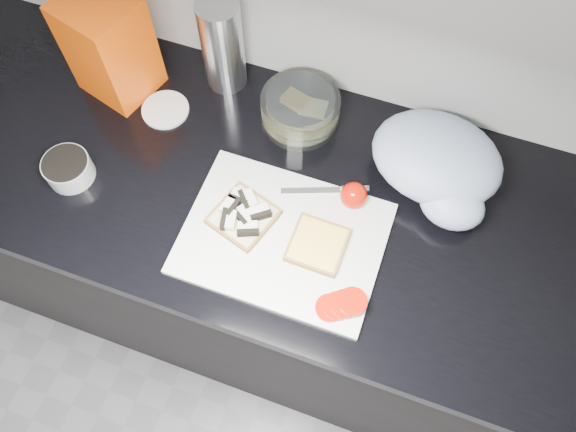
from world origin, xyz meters
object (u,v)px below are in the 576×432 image
at_px(glass_bowl, 300,109).
at_px(steel_canister, 222,45).
at_px(bread_bag, 110,46).
at_px(cutting_board, 283,238).

bearing_deg(glass_bowl, steel_canister, 165.32).
height_order(bread_bag, steel_canister, bread_bag).
bearing_deg(glass_bowl, cutting_board, -77.45).
distance_m(bread_bag, steel_canister, 0.24).
xyz_separation_m(glass_bowl, steel_canister, (-0.20, 0.05, 0.08)).
bearing_deg(glass_bowl, bread_bag, -174.60).
bearing_deg(bread_bag, glass_bowl, 22.03).
bearing_deg(cutting_board, steel_canister, 127.42).
bearing_deg(cutting_board, bread_bag, 152.60).
xyz_separation_m(cutting_board, steel_canister, (-0.27, 0.35, 0.11)).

